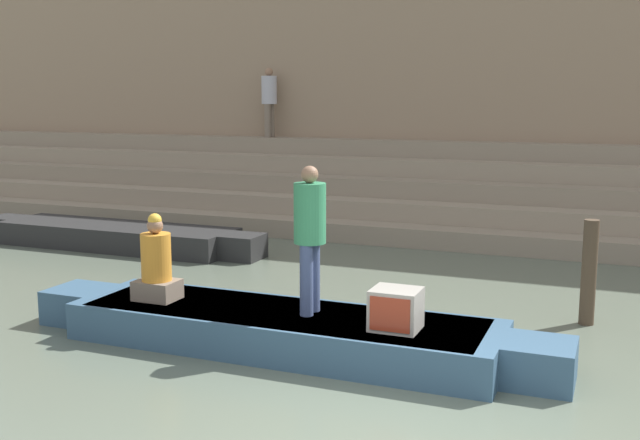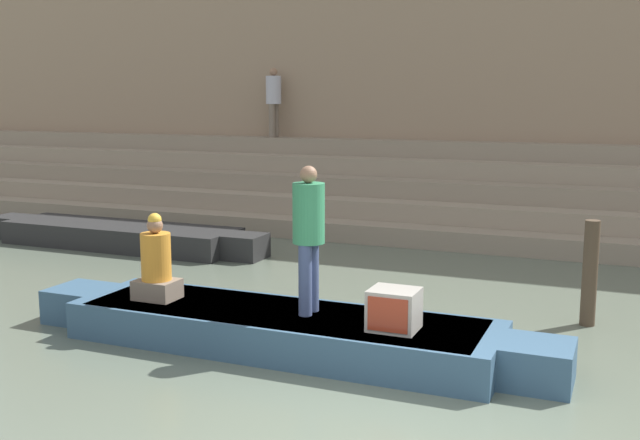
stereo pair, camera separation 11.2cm
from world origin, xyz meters
name	(u,v)px [view 2 (the right image)]	position (x,y,z in m)	size (l,w,h in m)	color
ghat_steps	(538,204)	(0.00, 10.33, 0.70)	(36.00, 3.38, 1.91)	gray
back_wall	(555,42)	(0.00, 12.17, 4.12)	(34.20, 1.28, 8.30)	#937A60
rowboat_main	(280,328)	(-1.92, 2.00, 0.24)	(6.55, 1.50, 0.44)	#33516B
person_standing	(309,230)	(-1.58, 2.08, 1.42)	(0.37, 0.37, 1.71)	#3D4C75
person_rowing	(156,265)	(-3.56, 1.91, 0.86)	(0.51, 0.40, 1.08)	#756656
tv_set	(394,309)	(-0.49, 1.86, 0.66)	(0.52, 0.46, 0.45)	#9E998E
moored_boat_shore	(120,235)	(-7.40, 6.15, 0.24)	(6.23, 1.28, 0.45)	black
mooring_post	(590,273)	(1.35, 4.33, 0.69)	(0.19, 0.19, 1.37)	#473828
person_on_steps	(274,98)	(-6.54, 11.24, 2.88)	(0.38, 0.38, 1.70)	#756656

